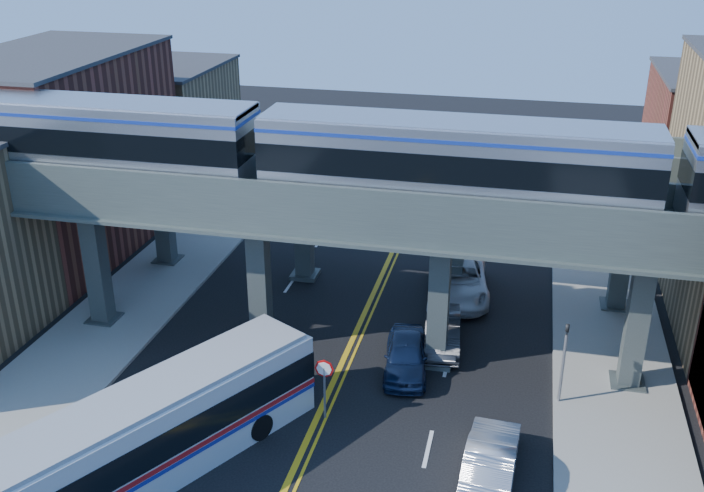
{
  "coord_description": "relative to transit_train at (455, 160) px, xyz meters",
  "views": [
    {
      "loc": [
        7.07,
        -21.49,
        18.46
      ],
      "look_at": [
        0.2,
        8.1,
        5.15
      ],
      "focal_mm": 40.0,
      "sensor_mm": 36.0,
      "label": 1
    }
  ],
  "objects": [
    {
      "name": "car_lane_a",
      "position": [
        -1.54,
        -0.96,
        -8.52
      ],
      "size": [
        2.36,
        4.7,
        1.53
      ],
      "primitive_type": "imported",
      "rotation": [
        0.0,
        0.0,
        0.12
      ],
      "color": "#0F1B38",
      "rests_on": "ground"
    },
    {
      "name": "building_west_b",
      "position": [
        -22.86,
        8.0,
        -3.79
      ],
      "size": [
        8.0,
        14.0,
        11.0
      ],
      "primitive_type": "cube",
      "color": "brown",
      "rests_on": "ground"
    },
    {
      "name": "traffic_signal",
      "position": [
        4.84,
        -2.0,
        -6.99
      ],
      "size": [
        0.15,
        0.18,
        4.1
      ],
      "color": "slate",
      "rests_on": "ground"
    },
    {
      "name": "elevated_viaduct_far",
      "position": [
        -4.36,
        7.0,
        -2.82
      ],
      "size": [
        52.0,
        3.6,
        7.4
      ],
      "color": "#384140",
      "rests_on": "ground"
    },
    {
      "name": "car_lane_b",
      "position": [
        -0.28,
        1.48,
        -8.55
      ],
      "size": [
        2.04,
        4.61,
        1.47
      ],
      "primitive_type": "imported",
      "rotation": [
        0.0,
        0.0,
        0.11
      ],
      "color": "#2F2F31",
      "rests_on": "ground"
    },
    {
      "name": "building_west_c",
      "position": [
        -22.86,
        21.0,
        -5.29
      ],
      "size": [
        8.0,
        10.0,
        8.0
      ],
      "primitive_type": "cube",
      "color": "#95774D",
      "rests_on": "ground"
    },
    {
      "name": "car_lane_c",
      "position": [
        -0.11,
        6.77,
        -8.42
      ],
      "size": [
        3.67,
        6.59,
        1.74
      ],
      "primitive_type": "imported",
      "rotation": [
        0.0,
        0.0,
        0.13
      ],
      "color": "silver",
      "rests_on": "ground"
    },
    {
      "name": "sidewalk_west",
      "position": [
        -15.86,
        2.0,
        -9.21
      ],
      "size": [
        5.0,
        70.0,
        0.16
      ],
      "primitive_type": "cube",
      "color": "gray",
      "rests_on": "ground"
    },
    {
      "name": "stop_sign",
      "position": [
        -4.06,
        -5.0,
        -7.53
      ],
      "size": [
        0.76,
        0.09,
        2.63
      ],
      "color": "slate",
      "rests_on": "ground"
    },
    {
      "name": "sidewalk_east",
      "position": [
        7.14,
        2.0,
        -9.21
      ],
      "size": [
        5.0,
        70.0,
        0.16
      ],
      "primitive_type": "cube",
      "color": "gray",
      "rests_on": "ground"
    },
    {
      "name": "elevated_viaduct_near",
      "position": [
        -4.36,
        0.0,
        -2.82
      ],
      "size": [
        52.0,
        3.6,
        7.4
      ],
      "color": "#384140",
      "rests_on": "ground"
    },
    {
      "name": "car_parked_curb",
      "position": [
        2.45,
        -7.16,
        -8.48
      ],
      "size": [
        1.93,
        4.95,
        1.6
      ],
      "primitive_type": "imported",
      "rotation": [
        0.0,
        0.0,
        3.09
      ],
      "color": "#A1A0A4",
      "rests_on": "ground"
    },
    {
      "name": "car_lane_d",
      "position": [
        -0.08,
        15.48,
        -8.5
      ],
      "size": [
        2.34,
        5.45,
        1.57
      ],
      "primitive_type": "imported",
      "rotation": [
        0.0,
        0.0,
        0.03
      ],
      "color": "silver",
      "rests_on": "ground"
    },
    {
      "name": "ground",
      "position": [
        -4.36,
        -8.0,
        -9.29
      ],
      "size": [
        120.0,
        120.0,
        0.0
      ],
      "primitive_type": "plane",
      "color": "black",
      "rests_on": "ground"
    },
    {
      "name": "transit_train",
      "position": [
        0.0,
        0.0,
        0.0
      ],
      "size": [
        47.7,
        2.99,
        3.49
      ],
      "color": "black",
      "rests_on": "elevated_viaduct_near"
    },
    {
      "name": "transit_bus",
      "position": [
        -8.91,
        -9.21,
        -7.63
      ],
      "size": [
        8.59,
        12.23,
        3.22
      ],
      "rotation": [
        0.0,
        0.0,
        1.05
      ],
      "color": "silver",
      "rests_on": "ground"
    }
  ]
}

